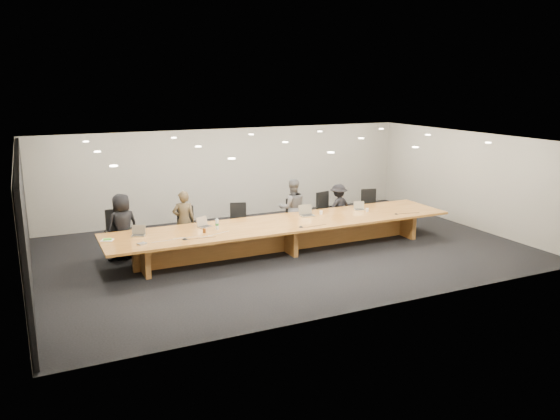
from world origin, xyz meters
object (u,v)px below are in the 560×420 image
object	(u,v)px
amber_mug	(204,230)
chair_far_left	(119,234)
mic_right	(396,214)
chair_right	(328,211)
laptop_b	(205,222)
paper_cup_far	(367,210)
conference_table	(285,231)
chair_mid_right	(297,216)
laptop_a	(138,231)
mic_center	(301,227)
water_bottle	(217,224)
person_c	(292,208)
paper_cup_near	(321,213)
person_a	(123,226)
chair_far_right	(371,207)
laptop_e	(360,206)
av_box	(142,244)
chair_left	(189,227)
person_b	(184,221)
person_d	(338,207)
mic_left	(185,239)
laptop_d	(307,211)

from	to	relation	value
amber_mug	chair_far_left	bearing A→B (deg)	143.53
mic_right	amber_mug	bearing A→B (deg)	175.34
chair_right	mic_right	bearing A→B (deg)	-74.69
laptop_b	paper_cup_far	bearing A→B (deg)	-28.44
conference_table	amber_mug	world-z (taller)	amber_mug
chair_mid_right	laptop_a	xyz separation A→B (m)	(-4.56, -0.94, 0.35)
laptop_b	paper_cup_far	xyz separation A→B (m)	(4.50, -0.32, -0.08)
chair_right	mic_center	xyz separation A→B (m)	(-1.88, -1.95, 0.21)
paper_cup_far	water_bottle	bearing A→B (deg)	-179.88
chair_far_left	amber_mug	bearing A→B (deg)	-38.22
person_c	paper_cup_near	distance (m)	0.95
conference_table	water_bottle	world-z (taller)	water_bottle
laptop_a	amber_mug	distance (m)	1.51
person_a	person_c	xyz separation A→B (m)	(4.60, 0.02, 0.00)
paper_cup_far	chair_right	bearing A→B (deg)	112.04
chair_far_right	amber_mug	world-z (taller)	chair_far_right
conference_table	chair_right	xyz separation A→B (m)	(2.01, 1.33, 0.03)
mic_center	amber_mug	bearing A→B (deg)	166.82
water_bottle	paper_cup_near	world-z (taller)	water_bottle
person_c	chair_mid_right	bearing A→B (deg)	-138.16
chair_right	paper_cup_far	world-z (taller)	chair_right
chair_far_left	laptop_e	distance (m)	6.43
chair_right	av_box	distance (m)	5.94
chair_far_right	laptop_b	world-z (taller)	chair_far_right
chair_left	av_box	xyz separation A→B (m)	(-1.54, -1.69, 0.22)
person_a	person_b	size ratio (longest dim) A/B	1.04
chair_far_left	person_a	size ratio (longest dim) A/B	0.75
person_b	paper_cup_near	size ratio (longest dim) A/B	15.52
person_c	paper_cup_far	distance (m)	2.05
person_d	person_a	bearing A→B (deg)	-11.22
av_box	mic_left	world-z (taller)	mic_left
conference_table	amber_mug	size ratio (longest dim) A/B	84.83
mic_left	person_c	bearing A→B (deg)	24.64
conference_table	chair_far_left	distance (m)	4.10
conference_table	water_bottle	bearing A→B (deg)	178.08
chair_far_right	person_b	xyz separation A→B (m)	(-5.71, -0.03, 0.22)
laptop_a	mic_right	distance (m)	6.71
chair_right	paper_cup_far	bearing A→B (deg)	-82.20
person_b	laptop_a	xyz separation A→B (m)	(-1.31, -0.85, 0.10)
chair_far_left	amber_mug	xyz separation A→B (m)	(1.77, -1.31, 0.20)
mic_center	mic_right	world-z (taller)	mic_center
conference_table	chair_far_left	xyz separation A→B (m)	(-3.91, 1.22, 0.08)
chair_right	laptop_a	bearing A→B (deg)	176.20
person_b	paper_cup_far	bearing A→B (deg)	178.11
chair_left	chair_mid_right	distance (m)	3.08
laptop_d	laptop_e	distance (m)	1.64
person_b	chair_far_left	bearing A→B (deg)	8.01
chair_right	laptop_e	world-z (taller)	chair_right
chair_right	av_box	world-z (taller)	chair_right
chair_left	chair_far_right	size ratio (longest dim) A/B	0.98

